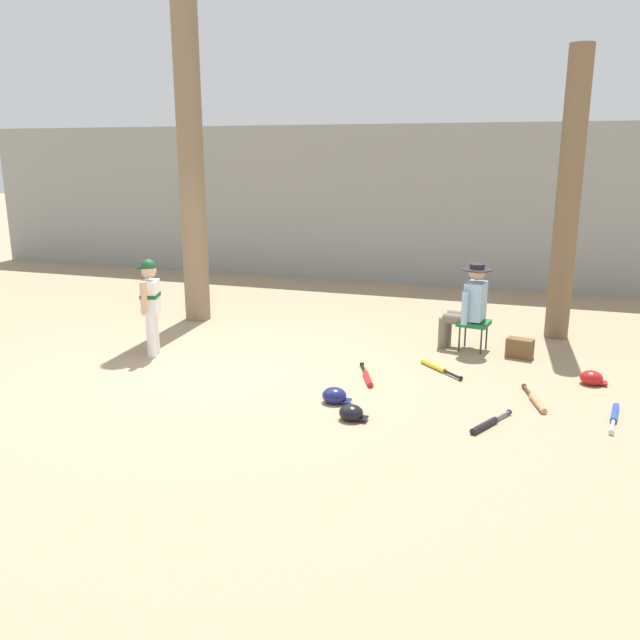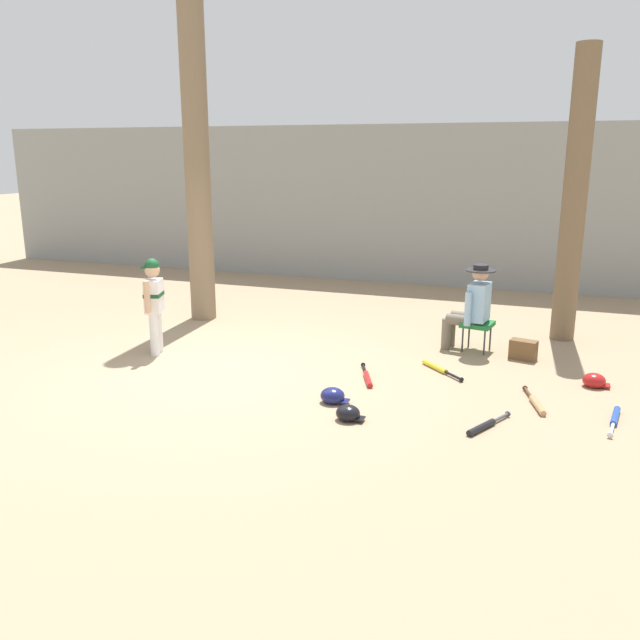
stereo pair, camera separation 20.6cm
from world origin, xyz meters
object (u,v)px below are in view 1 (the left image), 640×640
Objects in this scene: tree_near_player at (190,142)px; bat_yellow_trainer at (436,367)px; seated_spectator at (468,304)px; bat_black_composite at (487,424)px; handbag_beside_stool at (520,348)px; batting_helmet_red at (592,378)px; tree_behind_spectator at (567,209)px; batting_helmet_navy at (334,396)px; bat_red_barrel at (367,377)px; young_ballplayer at (150,301)px; folding_stool at (474,324)px; batting_helmet_black at (351,413)px; bat_blue_youth at (614,415)px; bat_wood_tan at (536,401)px.

tree_near_player reaches higher than bat_yellow_trainer.
seated_spectator is 2.78m from bat_black_composite.
handbag_beside_stool reaches higher than batting_helmet_red.
handbag_beside_stool is (-0.48, -1.24, -1.75)m from tree_behind_spectator.
batting_helmet_navy is (3.22, -2.87, -2.72)m from tree_near_player.
bat_red_barrel is 2.64m from batting_helmet_red.
bat_red_barrel is at bearing -128.79° from tree_behind_spectator.
young_ballplayer is (0.38, -1.95, -2.06)m from tree_near_player.
folding_stool is (4.08, 1.58, -0.38)m from young_ballplayer.
batting_helmet_red is 0.97× the size of batting_helmet_navy.
tree_behind_spectator is 2.76m from batting_helmet_red.
folding_stool is 1.54× the size of batting_helmet_black.
tree_behind_spectator reaches higher than batting_helmet_black.
folding_stool reaches higher than bat_red_barrel.
seated_spectator is 1.56× the size of bat_blue_youth.
batting_helmet_navy is at bearing -116.35° from folding_stool.
bat_red_barrel is 1.78m from bat_black_composite.
tree_near_player reaches higher than bat_black_composite.
tree_behind_spectator is 9.09× the size of folding_stool.
folding_stool is 0.60× the size of bat_blue_youth.
bat_wood_tan is (0.96, -1.87, -0.61)m from seated_spectator.
tree_behind_spectator is (5.56, 0.69, -0.92)m from tree_near_player.
bat_red_barrel is at bearing 79.36° from batting_helmet_navy.
bat_yellow_trainer is 1.97m from batting_helmet_black.
tree_behind_spectator is 6.92× the size of bat_yellow_trainer.
seated_spectator is at bearing 73.99° from batting_helmet_black.
bat_blue_youth is at bearing -21.39° from tree_near_player.
bat_black_composite is at bearing -79.42° from seated_spectator.
folding_stool reaches higher than bat_yellow_trainer.
folding_stool is 2.07m from bat_wood_tan.
bat_yellow_trainer is 1.47m from bat_wood_tan.
tree_near_player is 20.54× the size of batting_helmet_black.
folding_stool is at bearing 128.98° from bat_blue_youth.
batting_helmet_black is at bearing -117.29° from tree_behind_spectator.
bat_wood_tan is at bearing -3.24° from young_ballplayer.
tree_near_player is at bearing 167.03° from batting_helmet_red.
batting_helmet_red reaches higher than bat_yellow_trainer.
tree_near_player is at bearing 138.28° from batting_helmet_navy.
seated_spectator reaches higher than bat_black_composite.
bat_red_barrel is at bearing 146.21° from bat_black_composite.
handbag_beside_stool is 1.30m from bat_yellow_trainer.
bat_wood_tan is (0.46, 0.80, 0.00)m from bat_black_composite.
batting_helmet_navy reaches higher than batting_helmet_black.
handbag_beside_stool is 2.98m from batting_helmet_navy.
bat_red_barrel is 1.25m from batting_helmet_black.
tree_near_player is 13.33× the size of folding_stool.
young_ballplayer reaches higher than bat_red_barrel.
folding_stool reaches higher than batting_helmet_red.
batting_helmet_navy is at bearing 126.97° from batting_helmet_black.
bat_blue_youth is (6.08, -2.38, -2.77)m from tree_near_player.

